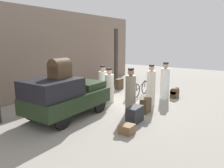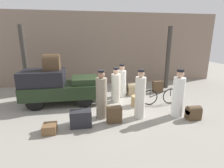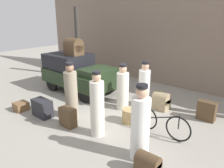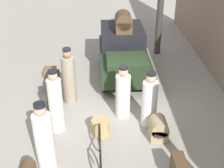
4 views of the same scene
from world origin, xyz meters
name	(u,v)px [view 2 (image 2 of 4)]	position (x,y,z in m)	size (l,w,h in m)	color
ground_plane	(108,106)	(0.00, 0.00, 0.00)	(30.00, 30.00, 0.00)	gray
station_building_facade	(99,49)	(0.00, 4.08, 2.25)	(16.00, 0.15, 4.50)	gray
canopy_pillar_left	(25,61)	(-3.98, 2.34, 1.79)	(0.26, 0.26, 3.59)	#38332D
canopy_pillar_right	(168,58)	(3.91, 2.34, 1.79)	(0.26, 0.26, 3.59)	#38332D
truck	(58,85)	(-2.23, 0.75, 0.86)	(3.34, 1.68, 1.57)	black
bicycle	(160,96)	(2.36, -0.20, 0.37)	(1.71, 0.04, 0.77)	black
wicker_basket	(137,101)	(1.26, -0.17, 0.22)	(0.50, 0.50, 0.45)	tan
porter_standing_middle	(140,96)	(1.00, -1.35, 0.85)	(0.39, 0.39, 1.85)	silver
porter_lifting_near_truck	(122,82)	(0.88, 1.20, 0.75)	(0.43, 0.43, 1.67)	white
porter_carrying_trunk	(116,87)	(0.43, 0.50, 0.74)	(0.43, 0.43, 1.63)	silver
porter_with_bicycle	(178,95)	(2.47, -1.47, 0.84)	(0.44, 0.44, 1.84)	white
conductor_in_dark_uniform	(102,96)	(-0.42, -1.10, 0.84)	(0.41, 0.41, 1.83)	gray
trunk_barrel_dark	(193,112)	(2.93, -1.84, 0.27)	(0.50, 0.33, 0.52)	#4C3823
suitcase_black_upright	(50,128)	(-2.20, -1.94, 0.14)	(0.42, 0.44, 0.29)	brown
suitcase_tan_flat	(114,115)	(-0.03, -1.59, 0.30)	(0.53, 0.29, 0.59)	#4C3823
trunk_wicker_pale	(81,119)	(-1.21, -1.71, 0.29)	(0.72, 0.39, 0.58)	#232328
trunk_umber_medium	(133,89)	(1.51, 1.37, 0.31)	(0.54, 0.46, 0.63)	#9E8966
trunk_large_brown	(158,87)	(3.02, 1.54, 0.31)	(0.55, 0.28, 0.63)	#4C3823
trunk_on_truck_roof	(52,62)	(-2.40, 0.75, 1.91)	(0.69, 0.57, 0.71)	#4C3823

